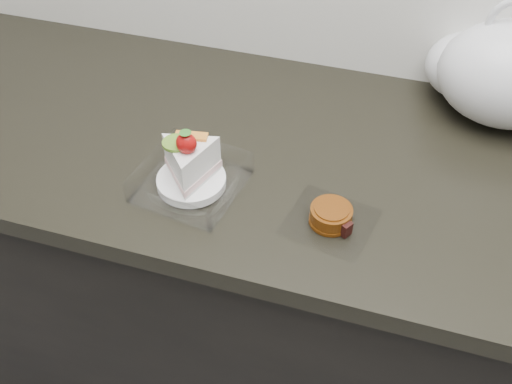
% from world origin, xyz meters
% --- Properties ---
extents(counter, '(2.04, 0.64, 0.90)m').
position_xyz_m(counter, '(0.00, 1.69, 0.45)').
color(counter, black).
rests_on(counter, ground).
extents(cake_tray, '(0.19, 0.19, 0.13)m').
position_xyz_m(cake_tray, '(-0.29, 1.54, 0.94)').
color(cake_tray, white).
rests_on(cake_tray, counter).
extents(mooncake_wrap, '(0.16, 0.16, 0.03)m').
position_xyz_m(mooncake_wrap, '(-0.04, 1.53, 0.91)').
color(mooncake_wrap, white).
rests_on(mooncake_wrap, counter).
extents(plastic_bag, '(0.34, 0.29, 0.25)m').
position_xyz_m(plastic_bag, '(0.21, 1.92, 1.00)').
color(plastic_bag, white).
rests_on(plastic_bag, counter).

